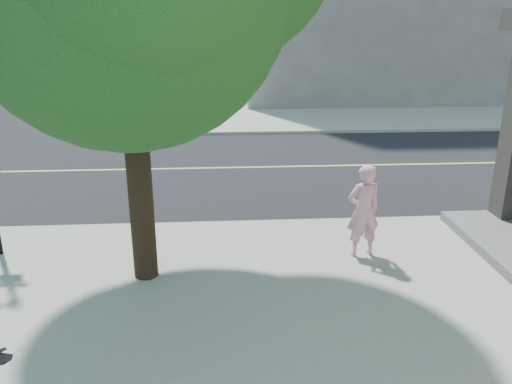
{
  "coord_description": "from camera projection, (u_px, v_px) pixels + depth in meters",
  "views": [
    {
      "loc": [
        3.74,
        -10.33,
        4.28
      ],
      "look_at": [
        4.32,
        -1.58,
        1.3
      ],
      "focal_mm": 36.4,
      "sensor_mm": 36.0,
      "label": 1
    }
  ],
  "objects": [
    {
      "name": "sidewalk_ne",
      "position": [
        379.0,
        88.0,
        32.04
      ],
      "size": [
        29.0,
        25.0,
        0.12
      ],
      "primitive_type": "cube",
      "color": "gray",
      "rests_on": "ground"
    },
    {
      "name": "man_on_phone",
      "position": [
        363.0,
        211.0,
        9.27
      ],
      "size": [
        0.69,
        0.53,
        1.72
      ],
      "primitive_type": "imported",
      "rotation": [
        0.0,
        0.0,
        3.34
      ],
      "color": "pink",
      "rests_on": "sidewalk_se"
    },
    {
      "name": "ground",
      "position": [
        46.0,
        231.0,
        10.9
      ],
      "size": [
        140.0,
        140.0,
        0.0
      ],
      "primitive_type": "plane",
      "color": "black",
      "rests_on": "ground"
    },
    {
      "name": "road_ew",
      "position": [
        95.0,
        170.0,
        15.15
      ],
      "size": [
        140.0,
        9.0,
        0.01
      ],
      "primitive_type": "cube",
      "color": "black",
      "rests_on": "ground"
    }
  ]
}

